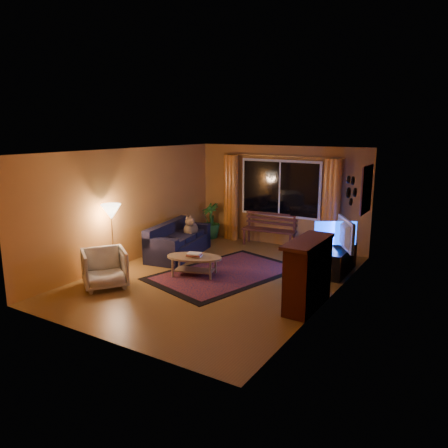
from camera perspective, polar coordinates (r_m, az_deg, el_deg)
The scene contains 22 objects.
floor at distance 8.74m, azimuth -1.03°, elevation -7.16°, with size 4.50×6.00×0.02m, color brown.
ceiling at distance 8.24m, azimuth -1.10°, elevation 9.56°, with size 4.50×6.00×0.02m, color white.
wall_back at distance 11.02m, azimuth 7.39°, elevation 3.62°, with size 4.50×0.02×2.50m, color #BA7B38.
wall_left at distance 9.79m, azimuth -12.31°, elevation 2.32°, with size 0.02×6.00×2.50m, color #BA7B38.
wall_right at distance 7.46m, azimuth 13.73°, elevation -0.89°, with size 0.02×6.00×2.50m, color #BA7B38.
window at distance 10.93m, azimuth 7.28°, elevation 4.62°, with size 2.00×0.02×1.30m, color black.
curtain_rod at distance 10.81m, azimuth 7.30°, elevation 8.79°, with size 0.03×0.03×3.20m, color #BF8C3F.
curtain_left at distance 11.54m, azimuth 0.97°, elevation 3.47°, with size 0.36×0.36×2.24m, color orange.
curtain_right at distance 10.45m, azimuth 13.84°, elevation 2.15°, with size 0.36×0.36×2.24m, color orange.
bench at distance 11.07m, azimuth 5.86°, elevation -1.83°, with size 1.35×0.40×0.41m, color #441F1A.
potted_plant at distance 11.77m, azimuth -1.81°, elevation 0.45°, with size 0.53×0.53×0.95m, color #235B1E.
sofa at distance 10.20m, azimuth -5.94°, elevation -2.05°, with size 0.80×1.88×0.76m, color black.
dog at distance 10.45m, azimuth -4.35°, elevation -0.43°, with size 0.30×0.41×0.45m, color brown, non-canonical shape.
armchair at distance 8.47m, azimuth -15.34°, elevation -5.37°, with size 0.77×0.72×0.79m, color beige.
floor_lamp at distance 9.17m, azimuth -14.34°, elevation -1.92°, with size 0.24×0.24×1.42m, color #BF8C3F.
rug at distance 9.00m, azimuth 0.13°, elevation -6.43°, with size 1.89×2.98×0.02m, color maroon.
coffee_table at distance 8.84m, azimuth -3.89°, elevation -5.50°, with size 1.13×1.13×0.41m, color #937956.
tv_console at distance 9.28m, azimuth 14.75°, elevation -4.64°, with size 0.42×1.25×0.52m, color black.
television at distance 9.14m, azimuth 14.95°, elevation -1.24°, with size 1.07×0.14×0.61m, color black.
fireplace at distance 7.36m, azimuth 10.91°, elevation -6.63°, with size 0.40×1.20×1.10m, color maroon.
mirror_cluster at distance 8.61m, azimuth 16.29°, elevation 4.44°, with size 0.06×0.60×0.56m, color black, non-canonical shape.
painting at distance 9.73m, azimuth 18.11°, elevation 4.31°, with size 0.04×0.76×0.96m, color #C54B24.
Camera 1 is at (4.43, -6.94, 2.94)m, focal length 35.00 mm.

